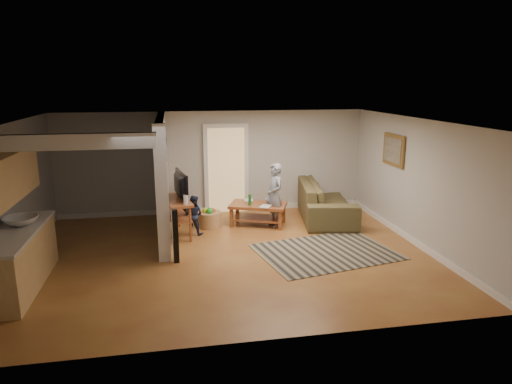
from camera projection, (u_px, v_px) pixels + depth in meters
ground at (230, 254)px, 8.64m from camera, size 7.50×7.50×0.00m
room_shell at (169, 177)px, 8.51m from camera, size 7.54×6.02×2.52m
area_rug at (326, 252)px, 8.76m from camera, size 2.84×2.31×0.01m
sofa at (324, 215)px, 11.19m from camera, size 1.62×3.08×0.85m
coffee_table at (259, 208)px, 10.36m from camera, size 1.43×1.14×0.74m
tv_console at (177, 202)px, 9.60m from camera, size 0.70×1.31×1.07m
speaker_left at (175, 236)px, 8.15m from camera, size 0.11×0.11×0.99m
speaker_right at (185, 197)px, 10.97m from camera, size 0.12×0.12×0.96m
toy_basket at (210, 218)px, 10.25m from camera, size 0.52×0.52×0.47m
child at (274, 226)px, 10.34m from camera, size 0.46×0.59×1.44m
toddler at (194, 234)px, 9.80m from camera, size 0.52×0.48×0.85m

